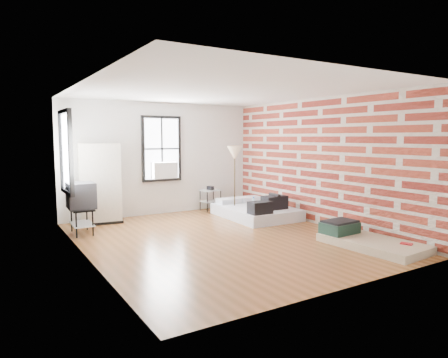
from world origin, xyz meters
TOP-DOWN VIEW (x-y plane):
  - ground at (0.00, 0.00)m, footprint 6.00×6.00m
  - room_shell at (0.23, 0.36)m, footprint 5.02×6.02m
  - mattress_main at (1.74, 1.31)m, footprint 1.51×2.02m
  - mattress_bare at (1.92, -1.75)m, footprint 1.04×1.83m
  - wardrobe at (-1.63, 2.65)m, footprint 0.97×0.64m
  - side_table at (1.26, 2.72)m, footprint 0.53×0.44m
  - floor_lamp at (1.40, 1.75)m, footprint 0.37×0.37m
  - tv_stand at (-2.21, 1.80)m, footprint 0.54×0.75m

SIDE VIEW (x-z plane):
  - ground at x=0.00m, z-range 0.00..0.00m
  - mattress_bare at x=1.92m, z-range -0.08..0.31m
  - mattress_main at x=1.74m, z-range -0.14..0.49m
  - side_table at x=1.26m, z-range 0.11..0.76m
  - tv_stand at x=-2.21m, z-range 0.23..1.26m
  - wardrobe at x=-1.63m, z-range 0.00..1.80m
  - floor_lamp at x=1.40m, z-range 0.62..2.34m
  - room_shell at x=0.23m, z-range 0.33..3.14m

